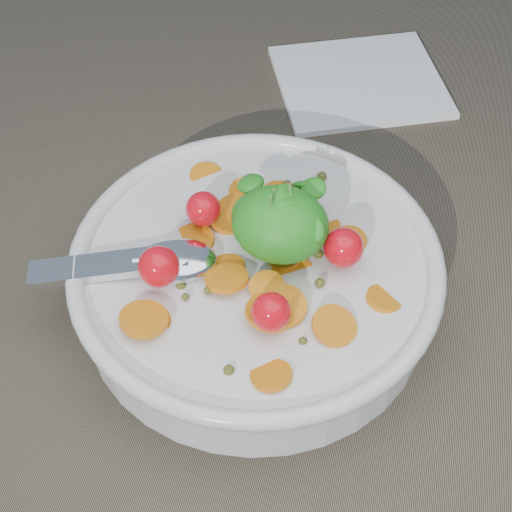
# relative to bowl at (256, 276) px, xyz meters

# --- Properties ---
(ground) EXTENTS (6.00, 6.00, 0.00)m
(ground) POSITION_rel_bowl_xyz_m (0.02, 0.02, -0.03)
(ground) COLOR #685C4A
(ground) RESTS_ON ground
(bowl) EXTENTS (0.29, 0.27, 0.11)m
(bowl) POSITION_rel_bowl_xyz_m (0.00, 0.00, 0.00)
(bowl) COLOR silver
(bowl) RESTS_ON ground
(napkin) EXTENTS (0.20, 0.19, 0.01)m
(napkin) POSITION_rel_bowl_xyz_m (0.04, 0.28, -0.03)
(napkin) COLOR white
(napkin) RESTS_ON ground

